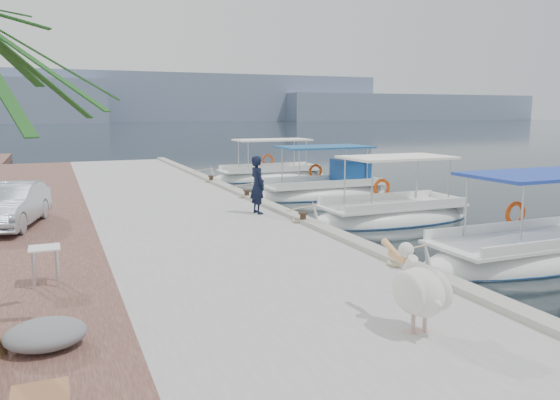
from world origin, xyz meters
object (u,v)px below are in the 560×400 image
object	(u,v)px
fishing_caique_b	(539,256)
fishing_caique_d	(323,192)
fisherman	(257,185)
pelican	(419,289)
fishing_caique_e	(270,178)
parked_car	(10,205)
fishing_caique_c	(391,218)

from	to	relation	value
fishing_caique_b	fishing_caique_d	world-z (taller)	same
fishing_caique_b	fishing_caique_d	distance (m)	11.54
fishing_caique_b	fisherman	distance (m)	8.29
fishing_caique_d	pelican	xyz separation A→B (m)	(-6.10, -15.04, 0.95)
fishing_caique_d	fishing_caique_e	distance (m)	6.47
fisherman	parked_car	distance (m)	7.18
fishing_caique_b	parked_car	size ratio (longest dim) A/B	1.90
parked_car	fishing_caique_c	bearing A→B (deg)	6.75
fishing_caique_d	parked_car	world-z (taller)	fishing_caique_d
fishing_caique_c	fishing_caique_e	xyz separation A→B (m)	(0.35, 12.32, -0.00)
pelican	fisherman	bearing A→B (deg)	83.64
fishing_caique_c	fisherman	distance (m)	4.87
pelican	fisherman	distance (m)	9.87
pelican	fisherman	world-z (taller)	fisherman
fishing_caique_d	pelican	distance (m)	16.26
fishing_caique_b	parked_car	distance (m)	14.25
fishing_caique_b	fishing_caique_e	distance (m)	18.01
fishing_caique_e	pelican	xyz separation A→B (m)	(-6.10, -21.51, 1.03)
fishing_caique_b	pelican	size ratio (longest dim) A/B	4.41
fishing_caique_c	parked_car	size ratio (longest dim) A/B	1.61
fishing_caique_c	fishing_caique_e	world-z (taller)	same
fishing_caique_e	fisherman	bearing A→B (deg)	-113.16
fishing_caique_b	fishing_caique_d	xyz separation A→B (m)	(-0.21, 11.54, 0.07)
fisherman	parked_car	xyz separation A→B (m)	(-7.13, 0.73, -0.30)
fishing_caique_c	fishing_caique_e	bearing A→B (deg)	88.38
fishing_caique_b	fishing_caique_c	size ratio (longest dim) A/B	1.19
fishing_caique_b	fisherman	size ratio (longest dim) A/B	3.89
fishing_caique_b	parked_car	bearing A→B (deg)	150.33
fishing_caique_c	fishing_caique_d	distance (m)	5.86
fishing_caique_e	fisherman	world-z (taller)	fisherman
fishing_caique_c	pelican	size ratio (longest dim) A/B	3.72
fishing_caique_d	fisherman	distance (m)	7.34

